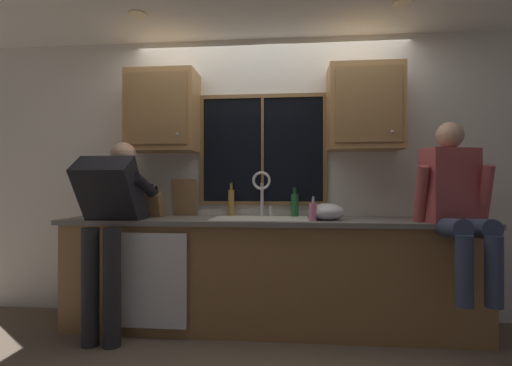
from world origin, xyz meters
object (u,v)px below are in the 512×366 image
person_sitting_on_counter (456,198)px  bottle_tall_clear (231,202)px  person_standing (111,215)px  knife_block (155,205)px  cutting_board (185,197)px  bottle_green_glass (295,204)px  soap_dispenser (313,211)px  mixing_bowl (327,212)px

person_sitting_on_counter → bottle_tall_clear: (-1.74, 0.49, -0.06)m
person_standing → person_sitting_on_counter: 2.62m
person_sitting_on_counter → knife_block: bearing=172.4°
cutting_board → bottle_green_glass: 1.01m
bottle_green_glass → bottle_tall_clear: size_ratio=0.85×
person_sitting_on_counter → soap_dispenser: person_sitting_on_counter is taller
soap_dispenser → bottle_green_glass: 0.39m
mixing_bowl → bottle_green_glass: bottle_green_glass is taller
person_standing → mixing_bowl: 1.72m
person_standing → cutting_board: person_standing is taller
soap_dispenser → bottle_green_glass: (-0.14, 0.36, 0.03)m
person_standing → knife_block: bearing=59.0°
person_standing → knife_block: person_standing is taller
cutting_board → mixing_bowl: cutting_board is taller
soap_dispenser → bottle_tall_clear: bottle_tall_clear is taller
person_standing → bottle_green_glass: 1.54m
cutting_board → bottle_tall_clear: bearing=1.2°
person_sitting_on_counter → mixing_bowl: (-0.91, 0.20, -0.12)m
cutting_board → bottle_green_glass: (1.01, 0.00, -0.06)m
mixing_bowl → soap_dispenser: size_ratio=1.44×
mixing_bowl → soap_dispenser: 0.14m
knife_block → cutting_board: (0.22, 0.16, 0.06)m
person_standing → mixing_bowl: person_standing is taller
knife_block → mixing_bowl: (1.48, -0.12, -0.05)m
person_standing → bottle_tall_clear: (0.87, 0.54, 0.09)m
person_sitting_on_counter → bottle_green_glass: (-1.17, 0.49, -0.08)m
person_standing → bottle_green_glass: size_ratio=5.98×
cutting_board → mixing_bowl: size_ratio=1.22×
knife_block → person_standing: bearing=-121.0°
knife_block → bottle_tall_clear: 0.67m
mixing_bowl → soap_dispenser: bearing=-145.9°
knife_block → bottle_green_glass: (1.23, 0.16, -0.00)m
person_sitting_on_counter → knife_block: size_ratio=3.92×
cutting_board → soap_dispenser: cutting_board is taller
cutting_board → soap_dispenser: bearing=-17.4°
knife_block → cutting_board: cutting_board is taller
person_standing → person_sitting_on_counter: (2.62, 0.04, 0.14)m
bottle_tall_clear → knife_block: bearing=-165.2°
mixing_bowl → bottle_tall_clear: (-0.83, 0.29, 0.06)m
person_sitting_on_counter → knife_block: (-2.40, 0.32, -0.08)m
mixing_bowl → cutting_board: bearing=167.5°
person_standing → cutting_board: (0.44, 0.53, 0.12)m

